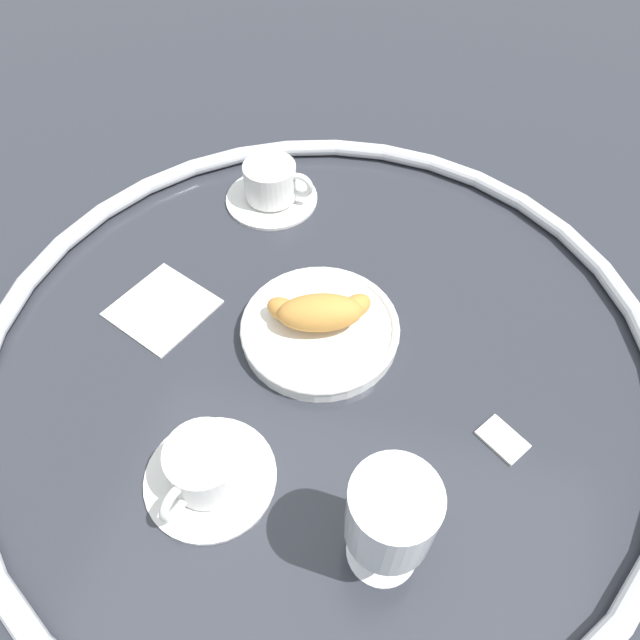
% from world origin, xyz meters
% --- Properties ---
extents(ground_plane, '(2.20, 2.20, 0.00)m').
position_xyz_m(ground_plane, '(0.00, 0.00, 0.00)').
color(ground_plane, '#2D3038').
extents(table_chrome_rim, '(0.81, 0.81, 0.02)m').
position_xyz_m(table_chrome_rim, '(0.00, 0.00, 0.01)').
color(table_chrome_rim, silver).
rests_on(table_chrome_rim, ground_plane).
extents(pastry_plate, '(0.19, 0.19, 0.02)m').
position_xyz_m(pastry_plate, '(-0.01, 0.03, 0.01)').
color(pastry_plate, white).
rests_on(pastry_plate, ground_plane).
extents(croissant_large, '(0.13, 0.09, 0.04)m').
position_xyz_m(croissant_large, '(-0.01, 0.03, 0.04)').
color(croissant_large, '#CC893D').
rests_on(croissant_large, pastry_plate).
extents(coffee_cup_near, '(0.14, 0.14, 0.06)m').
position_xyz_m(coffee_cup_near, '(-0.07, -0.18, 0.03)').
color(coffee_cup_near, white).
rests_on(coffee_cup_near, ground_plane).
extents(coffee_cup_far, '(0.14, 0.14, 0.06)m').
position_xyz_m(coffee_cup_far, '(-0.14, 0.25, 0.03)').
color(coffee_cup_far, white).
rests_on(coffee_cup_far, ground_plane).
extents(juice_glass_left, '(0.08, 0.08, 0.14)m').
position_xyz_m(juice_glass_left, '(0.12, -0.21, 0.10)').
color(juice_glass_left, white).
rests_on(juice_glass_left, ground_plane).
extents(sugar_packet, '(0.06, 0.06, 0.01)m').
position_xyz_m(sugar_packet, '(0.22, -0.06, 0.00)').
color(sugar_packet, white).
rests_on(sugar_packet, ground_plane).
extents(folded_napkin, '(0.14, 0.14, 0.01)m').
position_xyz_m(folded_napkin, '(-0.21, 0.02, 0.00)').
color(folded_napkin, silver).
rests_on(folded_napkin, ground_plane).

